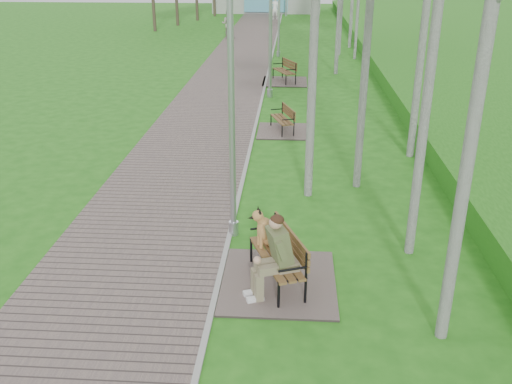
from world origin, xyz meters
TOP-DOWN VIEW (x-y plane):
  - ground at (0.00, 0.00)m, footprint 120.00×120.00m
  - walkway at (-1.75, 21.50)m, footprint 3.50×67.00m
  - kerb at (0.00, 21.50)m, footprint 0.10×67.00m
  - bench_main at (0.98, 2.27)m, footprint 2.04×2.26m
  - bench_second at (0.92, 11.56)m, footprint 1.67×1.86m
  - bench_third at (0.82, 19.19)m, footprint 1.98×2.20m
  - lamp_post_near at (0.08, 4.14)m, footprint 0.20×0.20m
  - lamp_post_second at (0.30, 16.30)m, footprint 0.22×0.22m
  - lamp_post_third at (0.36, 25.82)m, footprint 0.20×0.20m
  - pedestrian_near at (-0.50, 43.92)m, footprint 0.74×0.54m
  - pedestrian_far at (-3.20, 32.63)m, footprint 1.03×0.87m

SIDE VIEW (x-z plane):
  - ground at x=0.00m, z-range 0.00..0.00m
  - walkway at x=-1.75m, z-range 0.00..0.04m
  - kerb at x=0.00m, z-range 0.00..0.05m
  - bench_second at x=0.92m, z-range -0.32..0.70m
  - bench_third at x=0.82m, z-range -0.38..0.83m
  - bench_main at x=0.98m, z-range -0.38..1.39m
  - pedestrian_near at x=-0.50m, z-range 0.00..1.87m
  - pedestrian_far at x=-3.20m, z-range 0.00..1.90m
  - lamp_post_third at x=0.36m, z-range -0.17..5.03m
  - lamp_post_near at x=0.08m, z-range -0.17..5.04m
  - lamp_post_second at x=0.30m, z-range -0.19..5.50m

